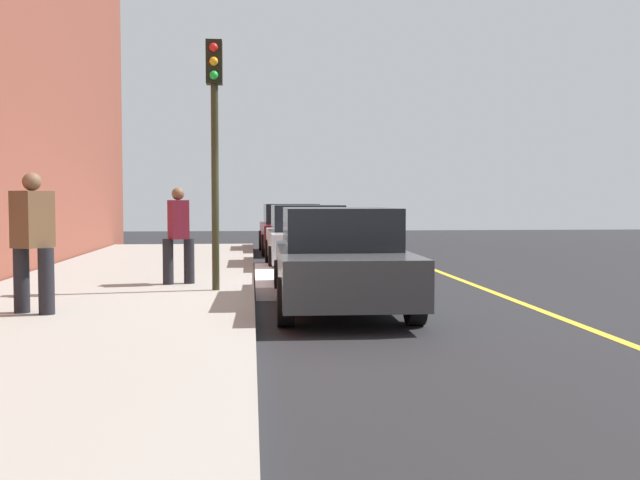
% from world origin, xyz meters
% --- Properties ---
extents(ground_plane, '(56.00, 56.00, 0.00)m').
position_xyz_m(ground_plane, '(0.00, 0.00, 0.00)').
color(ground_plane, black).
extents(sidewalk, '(28.00, 4.60, 0.15)m').
position_xyz_m(sidewalk, '(0.00, -3.30, 0.07)').
color(sidewalk, gray).
rests_on(sidewalk, ground).
extents(lane_stripe_centre, '(28.00, 0.14, 0.01)m').
position_xyz_m(lane_stripe_centre, '(0.00, 3.20, 0.00)').
color(lane_stripe_centre, gold).
rests_on(lane_stripe_centre, ground).
extents(snow_bank_curb, '(4.59, 0.56, 0.22)m').
position_xyz_m(snow_bank_curb, '(-3.04, -0.70, 0.11)').
color(snow_bank_curb, white).
rests_on(snow_bank_curb, ground).
extents(parked_car_maroon, '(4.17, 1.96, 1.51)m').
position_xyz_m(parked_car_maroon, '(-11.59, 0.17, 0.76)').
color(parked_car_maroon, black).
rests_on(parked_car_maroon, ground).
extents(parked_car_silver, '(4.18, 1.93, 1.51)m').
position_xyz_m(parked_car_silver, '(-6.12, 0.26, 0.76)').
color(parked_car_silver, black).
rests_on(parked_car_silver, ground).
extents(parked_car_charcoal, '(4.44, 1.95, 1.51)m').
position_xyz_m(parked_car_charcoal, '(0.28, 0.26, 0.76)').
color(parked_car_charcoal, black).
rests_on(parked_car_charcoal, ground).
extents(pedestrian_burgundy_coat, '(0.53, 0.54, 1.70)m').
position_xyz_m(pedestrian_burgundy_coat, '(-2.02, -2.32, 1.06)').
color(pedestrian_burgundy_coat, black).
rests_on(pedestrian_burgundy_coat, sidewalk).
extents(pedestrian_brown_coat, '(0.58, 0.57, 1.84)m').
position_xyz_m(pedestrian_brown_coat, '(1.26, -3.87, 1.13)').
color(pedestrian_brown_coat, black).
rests_on(pedestrian_brown_coat, sidewalk).
extents(traffic_light_pole, '(0.35, 0.26, 4.05)m').
position_xyz_m(traffic_light_pole, '(-1.05, -1.63, 2.91)').
color(traffic_light_pole, '#2D2D19').
rests_on(traffic_light_pole, sidewalk).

